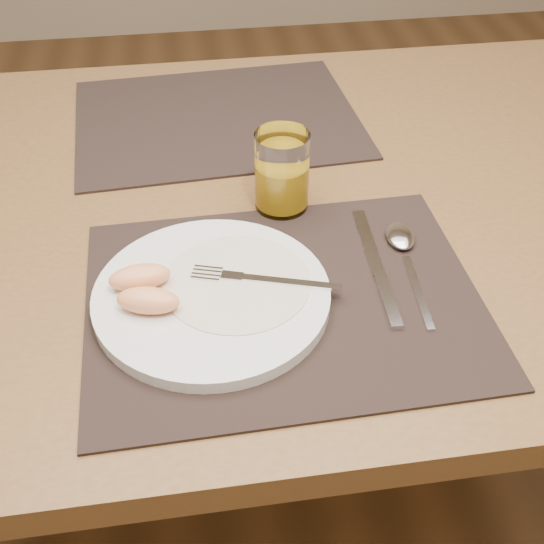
{
  "coord_description": "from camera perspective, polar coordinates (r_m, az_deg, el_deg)",
  "views": [
    {
      "loc": [
        -0.08,
        -0.78,
        1.29
      ],
      "look_at": [
        0.01,
        -0.19,
        0.77
      ],
      "focal_mm": 45.0,
      "sensor_mm": 36.0,
      "label": 1
    }
  ],
  "objects": [
    {
      "name": "plate",
      "position": [
        0.78,
        -5.06,
        -2.01
      ],
      "size": [
        0.27,
        0.27,
        0.02
      ],
      "primitive_type": "cylinder",
      "color": "white",
      "rests_on": "placemat_near"
    },
    {
      "name": "table",
      "position": [
        1.0,
        -2.09,
        2.6
      ],
      "size": [
        1.4,
        0.9,
        0.75
      ],
      "color": "brown",
      "rests_on": "ground"
    },
    {
      "name": "juice_glass",
      "position": [
        0.9,
        0.83,
        8.12
      ],
      "size": [
        0.07,
        0.07,
        0.11
      ],
      "color": "white",
      "rests_on": "placemat_near"
    },
    {
      "name": "ground",
      "position": [
        1.51,
        -1.45,
        -17.57
      ],
      "size": [
        5.0,
        5.0,
        0.0
      ],
      "primitive_type": "plane",
      "color": "brown",
      "rests_on": "ground"
    },
    {
      "name": "knife",
      "position": [
        0.82,
        8.96,
        -0.19
      ],
      "size": [
        0.03,
        0.22,
        0.01
      ],
      "color": "silver",
      "rests_on": "placemat_near"
    },
    {
      "name": "fork",
      "position": [
        0.78,
        -1.62,
        -0.55
      ],
      "size": [
        0.17,
        0.07,
        0.0
      ],
      "color": "silver",
      "rests_on": "plate"
    },
    {
      "name": "spoon",
      "position": [
        0.87,
        10.86,
        2.36
      ],
      "size": [
        0.04,
        0.19,
        0.01
      ],
      "color": "silver",
      "rests_on": "placemat_near"
    },
    {
      "name": "grapefruit_wedges",
      "position": [
        0.77,
        -10.68,
        -1.37
      ],
      "size": [
        0.08,
        0.08,
        0.03
      ],
      "color": "#FFA768",
      "rests_on": "plate"
    },
    {
      "name": "placemat_far",
      "position": [
        1.14,
        -4.63,
        12.71
      ],
      "size": [
        0.47,
        0.38,
        0.0
      ],
      "primitive_type": "cube",
      "rotation": [
        0.0,
        0.0,
        0.06
      ],
      "color": "black",
      "rests_on": "table"
    },
    {
      "name": "plate_dressing",
      "position": [
        0.78,
        -2.96,
        -0.83
      ],
      "size": [
        0.17,
        0.17,
        0.0
      ],
      "color": "white",
      "rests_on": "plate"
    },
    {
      "name": "placemat_near",
      "position": [
        0.79,
        0.98,
        -2.31
      ],
      "size": [
        0.46,
        0.36,
        0.0
      ],
      "primitive_type": "cube",
      "rotation": [
        0.0,
        0.0,
        0.02
      ],
      "color": "black",
      "rests_on": "table"
    }
  ]
}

